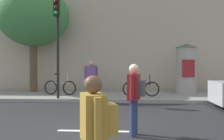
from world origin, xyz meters
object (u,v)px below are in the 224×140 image
traffic_light (57,32)px  pedestrian_in_dark_shirt (91,76)px  street_tree (33,16)px  poster_column (186,68)px  bicycle_leaning (60,87)px  pedestrian_with_bag (93,75)px  pedestrian_in_red_top (95,130)px  bicycle_upright (141,88)px  pedestrian_with_backpack (135,93)px

traffic_light → pedestrian_in_dark_shirt: bearing=12.4°
street_tree → pedestrian_in_dark_shirt: 5.67m
poster_column → bicycle_leaning: poster_column is taller
street_tree → pedestrian_with_bag: size_ratio=3.60×
street_tree → pedestrian_in_red_top: size_ratio=3.95×
poster_column → pedestrian_in_dark_shirt: bearing=-155.3°
bicycle_leaning → bicycle_upright: 4.12m
traffic_light → pedestrian_with_backpack: bearing=-58.8°
traffic_light → poster_column: bearing=21.9°
poster_column → street_tree: 8.98m
pedestrian_with_backpack → bicycle_upright: (0.40, 6.68, -0.47)m
poster_column → bicycle_upright: (-2.43, -1.43, -0.95)m
pedestrian_in_dark_shirt → pedestrian_with_bag: bearing=95.9°
street_tree → pedestrian_in_dark_shirt: size_ratio=3.55×
pedestrian_in_red_top → pedestrian_with_bag: bearing=98.1°
pedestrian_with_bag → bicycle_leaning: (-1.53, -1.30, -0.60)m
pedestrian_with_backpack → poster_column: bearing=70.8°
pedestrian_in_red_top → pedestrian_with_bag: 11.79m
street_tree → bicycle_upright: 7.45m
traffic_light → bicycle_leaning: size_ratio=2.55×
poster_column → bicycle_upright: bearing=-149.6°
pedestrian_with_bag → bicycle_leaning: size_ratio=0.96×
pedestrian_in_dark_shirt → pedestrian_with_backpack: bearing=-72.1°
pedestrian_in_red_top → bicycle_upright: size_ratio=0.86×
pedestrian_in_red_top → pedestrian_with_bag: pedestrian_with_bag is taller
traffic_light → bicycle_upright: size_ratio=2.51×
traffic_light → bicycle_leaning: (-0.30, 1.55, -2.59)m
pedestrian_in_dark_shirt → bicycle_leaning: size_ratio=0.98×
poster_column → traffic_light: bearing=-158.1°
pedestrian_with_backpack → pedestrian_in_dark_shirt: size_ratio=0.98×
poster_column → bicycle_leaning: size_ratio=1.51×
pedestrian_with_bag → pedestrian_in_dark_shirt: bearing=-84.1°
traffic_light → pedestrian_in_dark_shirt: (1.49, 0.33, -1.98)m
traffic_light → pedestrian_with_bag: 3.68m
pedestrian_with_backpack → pedestrian_in_dark_shirt: (-1.91, 5.93, 0.15)m
pedestrian_in_dark_shirt → pedestrian_with_bag: 2.53m
bicycle_upright → pedestrian_in_red_top: bearing=-95.2°
traffic_light → pedestrian_in_red_top: traffic_light is taller
poster_column → bicycle_upright: 2.97m
bicycle_leaning → pedestrian_with_backpack: bearing=-62.7°
pedestrian_with_backpack → bicycle_upright: size_ratio=0.95×
pedestrian_with_backpack → pedestrian_in_red_top: bearing=-98.9°
pedestrian_in_red_top → traffic_light: bearing=108.2°
pedestrian_in_dark_shirt → bicycle_leaning: (-1.78, 1.22, -0.61)m
traffic_light → street_tree: size_ratio=0.74×
pedestrian_in_red_top → pedestrian_in_dark_shirt: bearing=98.7°
pedestrian_with_backpack → pedestrian_in_dark_shirt: pedestrian_in_dark_shirt is taller
traffic_light → pedestrian_in_red_top: size_ratio=2.91×
pedestrian_with_backpack → pedestrian_with_bag: 8.72m
traffic_light → pedestrian_in_red_top: (2.89, -8.83, -2.23)m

